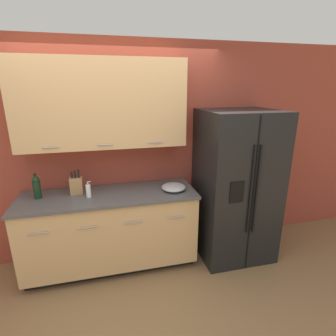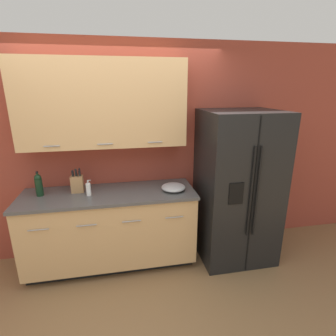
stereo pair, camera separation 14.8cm
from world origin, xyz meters
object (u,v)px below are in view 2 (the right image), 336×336
at_px(soap_dispenser, 88,189).
at_px(refrigerator, 237,187).
at_px(mixing_bowl, 173,187).
at_px(knife_block, 77,183).
at_px(wine_bottle, 39,185).

bearing_deg(soap_dispenser, refrigerator, -1.08).
xyz_separation_m(soap_dispenser, mixing_bowl, (0.95, -0.03, -0.04)).
bearing_deg(mixing_bowl, soap_dispenser, 178.22).
bearing_deg(refrigerator, soap_dispenser, 178.92).
xyz_separation_m(refrigerator, mixing_bowl, (-0.79, 0.00, 0.05)).
height_order(soap_dispenser, mixing_bowl, soap_dispenser).
bearing_deg(soap_dispenser, knife_block, 136.21).
height_order(refrigerator, knife_block, refrigerator).
xyz_separation_m(knife_block, wine_bottle, (-0.40, -0.03, 0.02)).
distance_m(wine_bottle, mixing_bowl, 1.48).
height_order(knife_block, mixing_bowl, knife_block).
distance_m(refrigerator, soap_dispenser, 1.74).
xyz_separation_m(knife_block, soap_dispenser, (0.13, -0.13, -0.03)).
distance_m(soap_dispenser, mixing_bowl, 0.95).
relative_size(wine_bottle, mixing_bowl, 1.00).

